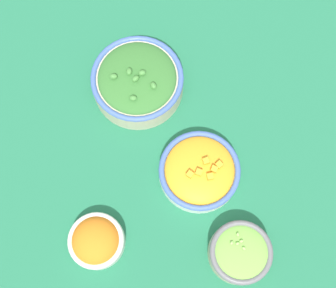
% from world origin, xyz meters
% --- Properties ---
extents(ground_plane, '(3.00, 3.00, 0.00)m').
position_xyz_m(ground_plane, '(0.00, 0.00, 0.00)').
color(ground_plane, '#23704C').
extents(bowl_carrots, '(0.11, 0.11, 0.06)m').
position_xyz_m(bowl_carrots, '(0.20, -0.14, 0.03)').
color(bowl_carrots, silver).
rests_on(bowl_carrots, ground_plane).
extents(bowl_squash, '(0.17, 0.17, 0.06)m').
position_xyz_m(bowl_squash, '(0.06, 0.06, 0.03)').
color(bowl_squash, white).
rests_on(bowl_squash, ground_plane).
extents(bowl_broccoli, '(0.20, 0.20, 0.08)m').
position_xyz_m(bowl_broccoli, '(-0.14, -0.07, 0.04)').
color(bowl_broccoli, beige).
rests_on(bowl_broccoli, ground_plane).
extents(bowl_lettuce, '(0.12, 0.12, 0.06)m').
position_xyz_m(bowl_lettuce, '(0.22, 0.14, 0.03)').
color(bowl_lettuce, beige).
rests_on(bowl_lettuce, ground_plane).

